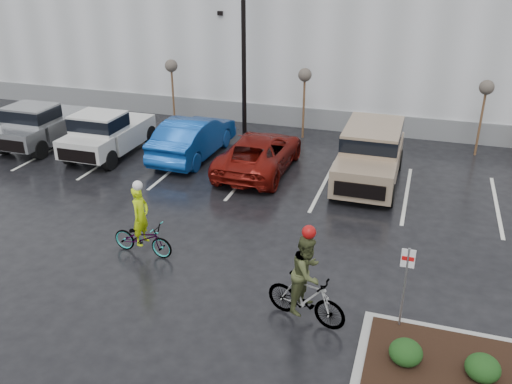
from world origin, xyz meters
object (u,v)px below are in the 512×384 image
(sapling_mid, at_px, (305,79))
(pickup_silver, at_px, (47,122))
(fire_lane_sign, at_px, (405,280))
(car_red, at_px, (259,153))
(sapling_east, at_px, (486,92))
(sapling_west, at_px, (171,69))
(lamppost, at_px, (243,9))
(car_blue, at_px, (193,137))
(cyclist_olive, at_px, (306,288))
(suv_tan, at_px, (370,157))
(pickup_white, at_px, (112,130))
(cyclist_hivis, at_px, (142,232))

(sapling_mid, height_order, pickup_silver, sapling_mid)
(fire_lane_sign, bearing_deg, car_red, 125.68)
(fire_lane_sign, xyz_separation_m, pickup_silver, (-15.96, 8.59, -0.43))
(sapling_east, bearing_deg, sapling_west, 180.00)
(lamppost, distance_m, sapling_west, 5.07)
(car_blue, bearing_deg, cyclist_olive, 128.56)
(sapling_mid, bearing_deg, sapling_west, 180.00)
(suv_tan, bearing_deg, car_blue, 175.49)
(pickup_silver, distance_m, pickup_white, 3.40)
(lamppost, relative_size, cyclist_olive, 3.64)
(sapling_west, distance_m, sapling_east, 14.00)
(sapling_east, xyz_separation_m, fire_lane_sign, (-2.20, -12.80, -1.32))
(cyclist_olive, bearing_deg, car_red, 38.59)
(car_red, distance_m, cyclist_olive, 9.44)
(cyclist_hivis, bearing_deg, car_blue, 17.27)
(sapling_mid, relative_size, cyclist_hivis, 1.40)
(lamppost, bearing_deg, pickup_silver, -158.52)
(fire_lane_sign, bearing_deg, pickup_silver, 151.72)
(lamppost, height_order, car_blue, lamppost)
(sapling_east, distance_m, car_blue, 12.05)
(sapling_west, xyz_separation_m, sapling_mid, (6.50, 0.00, 0.00))
(sapling_east, distance_m, suv_tan, 6.13)
(lamppost, relative_size, car_blue, 1.79)
(sapling_west, xyz_separation_m, cyclist_olive, (9.65, -13.06, -1.82))
(suv_tan, relative_size, cyclist_hivis, 2.24)
(lamppost, xyz_separation_m, sapling_west, (-4.00, 1.00, -2.96))
(sapling_mid, distance_m, pickup_silver, 11.60)
(sapling_east, height_order, car_blue, sapling_east)
(fire_lane_sign, height_order, pickup_white, fire_lane_sign)
(sapling_east, xyz_separation_m, cyclist_olive, (-4.35, -13.06, -1.82))
(fire_lane_sign, xyz_separation_m, pickup_white, (-12.57, 8.43, -0.43))
(pickup_silver, height_order, cyclist_hivis, cyclist_hivis)
(sapling_east, height_order, cyclist_hivis, sapling_east)
(sapling_west, bearing_deg, suv_tan, -23.47)
(cyclist_olive, bearing_deg, sapling_mid, 28.06)
(sapling_mid, bearing_deg, pickup_silver, -158.44)
(lamppost, height_order, pickup_silver, lamppost)
(sapling_mid, bearing_deg, pickup_white, -148.97)
(car_red, xyz_separation_m, suv_tan, (4.23, 0.09, 0.30))
(pickup_white, distance_m, cyclist_olive, 13.56)
(sapling_west, distance_m, pickup_white, 4.77)
(sapling_east, bearing_deg, car_red, -151.56)
(sapling_east, height_order, suv_tan, sapling_east)
(pickup_white, xyz_separation_m, car_red, (6.57, -0.07, -0.25))
(suv_tan, height_order, cyclist_hivis, cyclist_hivis)
(car_red, bearing_deg, fire_lane_sign, 125.80)
(car_blue, bearing_deg, pickup_silver, 5.42)
(car_blue, height_order, suv_tan, suv_tan)
(pickup_silver, xyz_separation_m, pickup_white, (3.39, -0.16, 0.00))
(sapling_mid, height_order, car_blue, sapling_mid)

